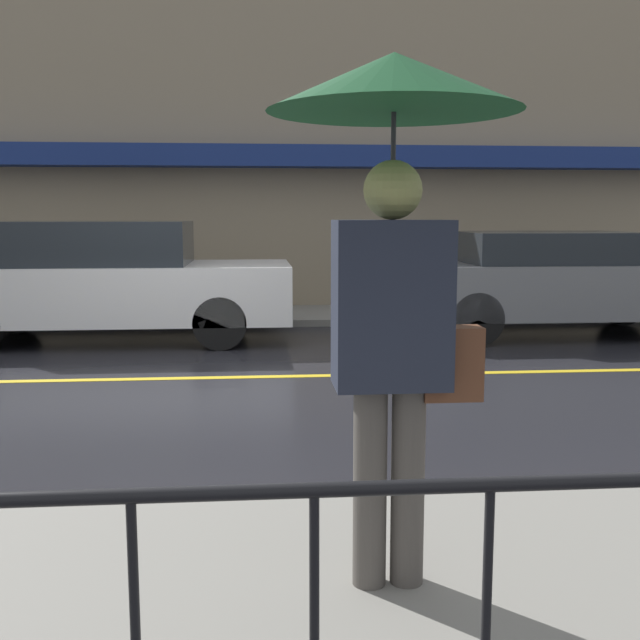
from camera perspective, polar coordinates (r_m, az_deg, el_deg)
The scene contains 8 objects.
ground_plane at distance 7.70m, azimuth -10.11°, elevation -4.41°, with size 80.00×80.00×0.00m, color black.
sidewalk_near at distance 3.22m, azimuth -18.14°, elevation -21.75°, with size 28.00×2.68×0.10m.
sidewalk_far at distance 11.99m, azimuth -8.29°, elevation 0.29°, with size 28.00×1.88×0.10m.
lane_marking at distance 7.70m, azimuth -10.11°, elevation -4.38°, with size 25.20×0.12×0.01m.
building_storefront at distance 12.99m, azimuth -8.26°, elevation 12.55°, with size 28.00×0.85×5.40m.
pedestrian at distance 2.97m, azimuth 5.69°, elevation 10.16°, with size 0.99×0.99×2.14m.
car_white at distance 10.14m, azimuth -15.98°, elevation 2.90°, with size 4.68×1.79×1.56m.
car_grey at distance 10.77m, azimuth 17.38°, elevation 2.86°, with size 4.37×1.81×1.41m.
Camera 1 is at (0.70, -7.49, 1.63)m, focal length 42.00 mm.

